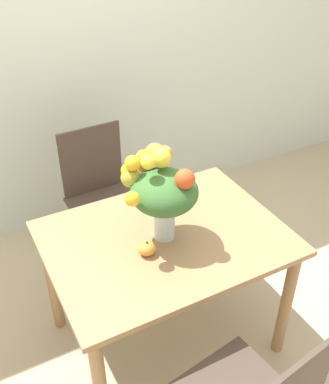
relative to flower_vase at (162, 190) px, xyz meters
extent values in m
plane|color=tan|center=(0.01, -0.01, -0.99)|extent=(12.00, 12.00, 0.00)
cube|color=silver|center=(0.01, 1.34, 0.36)|extent=(8.00, 0.06, 2.70)
cube|color=#9E754C|center=(0.01, -0.01, -0.27)|extent=(1.12, 0.84, 0.03)
cylinder|color=#9E754C|center=(0.51, -0.37, -0.64)|extent=(0.06, 0.06, 0.70)
cylinder|color=#9E754C|center=(-0.49, 0.35, -0.64)|extent=(0.06, 0.06, 0.70)
cylinder|color=#9E754C|center=(0.51, 0.35, -0.64)|extent=(0.06, 0.06, 0.70)
cylinder|color=silver|center=(0.01, -0.01, -0.16)|extent=(0.10, 0.10, 0.19)
cylinder|color=silver|center=(0.01, -0.01, -0.21)|extent=(0.09, 0.09, 0.10)
cylinder|color=#38662D|center=(0.03, -0.01, -0.12)|extent=(0.01, 0.01, 0.26)
cylinder|color=#38662D|center=(0.01, 0.00, -0.12)|extent=(0.01, 0.00, 0.26)
cylinder|color=#38662D|center=(-0.01, 0.00, -0.12)|extent=(0.00, 0.01, 0.26)
cylinder|color=#38662D|center=(-0.01, -0.03, -0.12)|extent=(0.00, 0.00, 0.26)
cylinder|color=#38662D|center=(0.01, -0.03, -0.12)|extent=(0.01, 0.00, 0.26)
ellipsoid|color=#38662D|center=(0.01, -0.01, 0.00)|extent=(0.31, 0.31, 0.18)
sphere|color=yellow|center=(-0.02, 0.12, 0.11)|extent=(0.08, 0.08, 0.08)
sphere|color=#AD9E33|center=(-0.11, 0.09, 0.04)|extent=(0.09, 0.09, 0.09)
sphere|color=#D64C23|center=(0.06, -0.10, 0.10)|extent=(0.09, 0.09, 0.09)
sphere|color=yellow|center=(-0.17, -0.07, 0.05)|extent=(0.06, 0.06, 0.06)
sphere|color=yellow|center=(-0.10, 0.09, 0.12)|extent=(0.07, 0.07, 0.07)
sphere|color=#AD9E33|center=(0.02, 0.11, 0.13)|extent=(0.09, 0.09, 0.09)
sphere|color=yellow|center=(-0.02, 0.10, 0.10)|extent=(0.07, 0.07, 0.07)
sphere|color=yellow|center=(0.02, 0.03, 0.15)|extent=(0.08, 0.08, 0.08)
sphere|color=orange|center=(-0.02, 0.12, 0.07)|extent=(0.07, 0.07, 0.07)
sphere|color=yellow|center=(-0.11, 0.11, 0.07)|extent=(0.06, 0.06, 0.06)
sphere|color=#AD9E33|center=(0.04, 0.05, 0.15)|extent=(0.06, 0.06, 0.06)
sphere|color=yellow|center=(-0.06, 0.00, 0.16)|extent=(0.06, 0.06, 0.06)
ellipsoid|color=gold|center=(-0.12, -0.08, -0.23)|extent=(0.08, 0.08, 0.06)
cylinder|color=brown|center=(-0.12, -0.08, -0.19)|extent=(0.01, 0.01, 0.01)
cube|color=#47382D|center=(-0.02, 0.70, -0.54)|extent=(0.43, 0.43, 0.02)
cylinder|color=#47382D|center=(-0.18, 0.53, -0.77)|extent=(0.04, 0.04, 0.44)
cylinder|color=#47382D|center=(0.16, 0.54, -0.77)|extent=(0.04, 0.04, 0.44)
cylinder|color=#47382D|center=(-0.19, 0.87, -0.77)|extent=(0.04, 0.04, 0.44)
cylinder|color=#47382D|center=(0.15, 0.88, -0.77)|extent=(0.04, 0.04, 0.44)
cube|color=#47382D|center=(-0.02, 0.90, -0.30)|extent=(0.40, 0.03, 0.45)
cylinder|color=#47382D|center=(0.09, -0.53, -0.77)|extent=(0.04, 0.04, 0.44)
camera|label=1|loc=(-0.76, -1.46, 1.11)|focal=42.00mm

